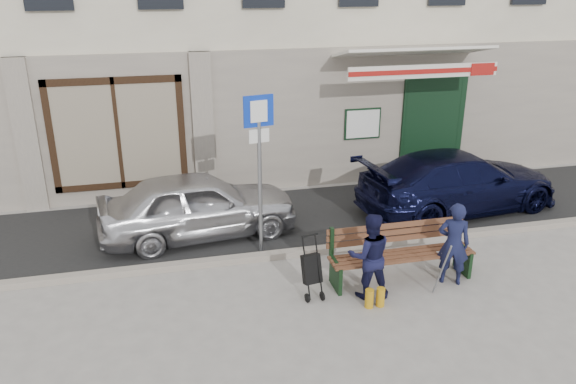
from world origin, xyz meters
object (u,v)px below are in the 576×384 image
object	(u,v)px
stroller	(312,270)
man	(453,244)
car_navy	(459,181)
woman	(369,256)
car_silver	(198,205)
bench	(399,255)
parking_sign	(259,149)

from	to	relation	value
stroller	man	bearing A→B (deg)	-13.83
car_navy	woman	distance (m)	4.18
car_navy	man	size ratio (longest dim) A/B	3.17
car_navy	man	xyz separation A→B (m)	(-1.64, -2.75, 0.06)
car_silver	bench	bearing A→B (deg)	-136.11
stroller	bench	bearing A→B (deg)	-5.37
car_silver	woman	size ratio (longest dim) A/B	2.68
car_silver	bench	xyz separation A→B (m)	(3.01, -2.47, -0.17)
bench	man	distance (m)	0.87
bench	woman	size ratio (longest dim) A/B	1.73
car_silver	car_navy	xyz separation A→B (m)	(5.44, 0.00, 0.01)
bench	stroller	bearing A→B (deg)	-175.28
parking_sign	man	world-z (taller)	parking_sign
car_silver	woman	distance (m)	3.66
parking_sign	bench	world-z (taller)	parking_sign
car_silver	parking_sign	distance (m)	1.92
car_navy	woman	xyz separation A→B (m)	(-3.09, -2.81, 0.05)
car_navy	woman	bearing A→B (deg)	124.43
car_silver	parking_sign	size ratio (longest dim) A/B	1.30
car_navy	parking_sign	xyz separation A→B (m)	(-4.43, -0.97, 1.30)
man	stroller	world-z (taller)	man
parking_sign	woman	bearing A→B (deg)	-65.51
woman	stroller	bearing A→B (deg)	-5.48
car_silver	bench	distance (m)	3.89
man	stroller	xyz separation A→B (m)	(-2.30, 0.15, -0.26)
man	woman	bearing A→B (deg)	27.04
man	stroller	bearing A→B (deg)	20.66
parking_sign	stroller	distance (m)	2.27
car_navy	stroller	size ratio (longest dim) A/B	4.49
car_silver	parking_sign	world-z (taller)	parking_sign
stroller	car_silver	bearing A→B (deg)	109.98
car_silver	woman	world-z (taller)	woman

